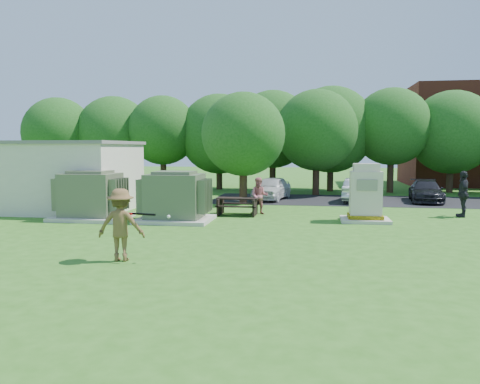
% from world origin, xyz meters
% --- Properties ---
extents(ground, '(120.00, 120.00, 0.00)m').
position_xyz_m(ground, '(0.00, 0.00, 0.00)').
color(ground, '#2D6619').
rests_on(ground, ground).
extents(service_building, '(10.00, 5.00, 3.20)m').
position_xyz_m(service_building, '(-11.00, 7.00, 1.60)').
color(service_building, beige).
rests_on(service_building, ground).
extents(service_building_roof, '(10.20, 5.20, 0.15)m').
position_xyz_m(service_building_roof, '(-11.00, 7.00, 3.27)').
color(service_building_roof, slate).
rests_on(service_building_roof, service_building).
extents(parking_strip, '(20.00, 6.00, 0.01)m').
position_xyz_m(parking_strip, '(7.00, 13.50, 0.01)').
color(parking_strip, '#232326').
rests_on(parking_strip, ground).
extents(transformer_left, '(3.00, 2.40, 2.07)m').
position_xyz_m(transformer_left, '(-6.50, 4.50, 0.97)').
color(transformer_left, beige).
rests_on(transformer_left, ground).
extents(transformer_right, '(3.00, 2.40, 2.07)m').
position_xyz_m(transformer_right, '(-2.80, 4.50, 0.97)').
color(transformer_right, beige).
rests_on(transformer_right, ground).
extents(generator_cabinet, '(1.96, 1.60, 2.39)m').
position_xyz_m(generator_cabinet, '(4.97, 5.63, 1.05)').
color(generator_cabinet, beige).
rests_on(generator_cabinet, ground).
extents(picnic_table, '(1.84, 1.38, 0.79)m').
position_xyz_m(picnic_table, '(-0.53, 6.66, 0.49)').
color(picnic_table, black).
rests_on(picnic_table, ground).
extents(batter, '(1.33, 0.86, 1.95)m').
position_xyz_m(batter, '(-2.23, -2.32, 0.97)').
color(batter, brown).
rests_on(batter, ground).
extents(person_at_picnic, '(0.83, 0.65, 1.68)m').
position_xyz_m(person_at_picnic, '(0.41, 7.09, 0.84)').
color(person_at_picnic, '#C2666C').
rests_on(person_at_picnic, ground).
extents(person_walking_right, '(0.69, 1.26, 2.03)m').
position_xyz_m(person_walking_right, '(9.32, 7.59, 1.02)').
color(person_walking_right, black).
rests_on(person_walking_right, ground).
extents(car_white, '(2.34, 4.21, 1.36)m').
position_xyz_m(car_white, '(0.42, 13.20, 0.68)').
color(car_white, silver).
rests_on(car_white, ground).
extents(car_silver_a, '(2.18, 4.22, 1.32)m').
position_xyz_m(car_silver_a, '(5.41, 13.02, 0.66)').
color(car_silver_a, silver).
rests_on(car_silver_a, ground).
extents(car_dark, '(2.22, 4.35, 1.21)m').
position_xyz_m(car_dark, '(9.11, 13.46, 0.61)').
color(car_dark, black).
rests_on(car_dark, ground).
extents(batting_equipment, '(1.26, 0.22, 0.13)m').
position_xyz_m(batting_equipment, '(-1.61, -2.31, 1.27)').
color(batting_equipment, black).
rests_on(batting_equipment, ground).
extents(tree_row, '(41.30, 13.30, 7.30)m').
position_xyz_m(tree_row, '(1.75, 18.50, 4.15)').
color(tree_row, '#47301E').
rests_on(tree_row, ground).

